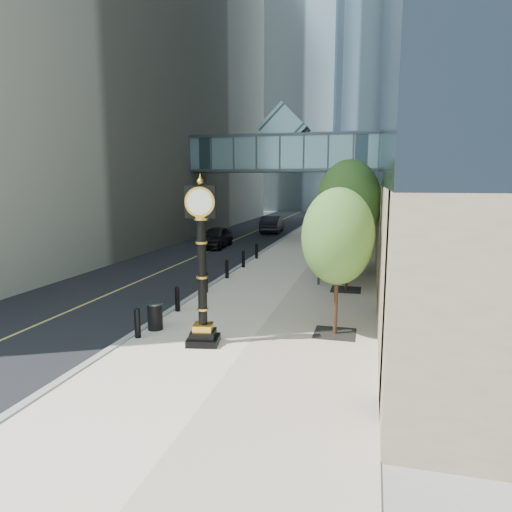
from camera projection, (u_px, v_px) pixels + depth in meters
The scene contains 15 objects.
ground at pixel (204, 358), 13.51m from camera, with size 320.00×320.00×0.00m, color gray.
road at pixel (269, 225), 53.45m from camera, with size 8.00×180.00×0.02m, color black.
sidewalk at pixel (338, 227), 51.50m from camera, with size 8.00×180.00×0.06m, color beige.
curb at pixel (303, 226), 52.48m from camera, with size 0.25×180.00×0.07m, color gray.
midrise_left at pixel (74, 7), 39.25m from camera, with size 20.00×58.00×40.00m, color #C0B897.
distant_tower_c at pixel (337, 79), 124.36m from camera, with size 22.00×22.00×65.00m, color #8FA7B4.
skywalk at pixel (284, 151), 39.75m from camera, with size 17.00×4.20×5.80m.
entrance_canopy at pixel (351, 199), 25.36m from camera, with size 3.00×8.00×4.38m.
bollard_row at pixel (217, 276), 22.69m from camera, with size 0.20×16.20×0.90m.
street_trees at pixel (353, 208), 26.25m from camera, with size 2.97×28.35×6.11m.
street_clock at pixel (202, 274), 14.18m from camera, with size 1.14×1.14×5.21m.
trash_bin at pixel (155, 317), 15.87m from camera, with size 0.52×0.52×0.90m, color black.
pedestrian at pixel (351, 256), 26.30m from camera, with size 0.63×0.41×1.72m, color beige.
car_near at pixel (216, 237), 35.71m from camera, with size 1.89×4.69×1.60m, color black.
car_far at pixel (272, 224), 45.90m from camera, with size 1.78×5.11×1.68m, color black.
Camera 1 is at (4.67, -12.05, 5.21)m, focal length 32.00 mm.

